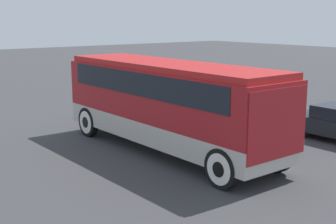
# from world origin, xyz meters

# --- Properties ---
(ground_plane) EXTENTS (120.00, 120.00, 0.00)m
(ground_plane) POSITION_xyz_m (0.00, 0.00, 0.00)
(ground_plane) COLOR #38383A
(tour_bus) EXTENTS (9.88, 2.69, 3.25)m
(tour_bus) POSITION_xyz_m (0.10, -0.00, 1.97)
(tour_bus) COLOR #B7B2A8
(tour_bus) RESTS_ON ground_plane
(parked_car_mid) EXTENTS (4.45, 1.81, 1.37)m
(parked_car_mid) POSITION_xyz_m (-3.64, 5.90, 0.68)
(parked_car_mid) COLOR #BCBCC1
(parked_car_mid) RESTS_ON ground_plane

